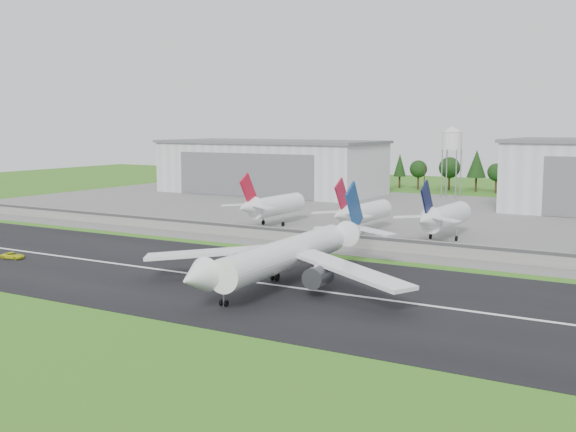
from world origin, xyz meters
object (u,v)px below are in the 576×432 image
Objects in this scene: parked_jet_red_a at (270,206)px; parked_jet_navy at (442,217)px; main_airliner at (284,262)px; parked_jet_red_b at (361,213)px; ground_vehicle at (13,256)px.

parked_jet_navy is (52.82, 0.01, 0.08)m from parked_jet_red_a.
main_airliner is 1.89× the size of parked_jet_navy.
main_airliner is 1.89× the size of parked_jet_red_b.
parked_jet_red_b is at bearing -179.87° from parked_jet_navy.
main_airliner is at bearing -76.87° from parked_jet_red_b.
ground_vehicle is 0.17× the size of parked_jet_navy.
parked_jet_red_b is at bearing -80.73° from main_airliner.
parked_jet_red_a is 1.00× the size of parked_jet_red_b.
ground_vehicle is 90.62m from parked_jet_red_b.
parked_jet_navy is at bearing 0.01° from parked_jet_red_a.
main_airliner is 67.47m from parked_jet_navy.
parked_jet_red_a reaches higher than ground_vehicle.
main_airliner is at bearing -56.01° from parked_jet_red_a.
main_airliner is at bearing -96.51° from parked_jet_navy.
parked_jet_red_b is at bearing -47.67° from ground_vehicle.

